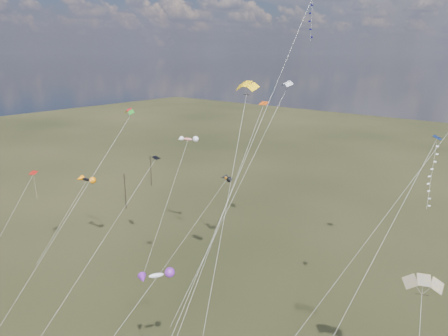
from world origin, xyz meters
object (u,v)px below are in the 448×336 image
Objects in this scene: utility_pole_near at (125,191)px; utility_pole_far at (151,170)px; novelty_black_orange at (86,180)px; parafoil_yellow at (247,85)px.

utility_pole_near is 16.12m from utility_pole_far.
novelty_black_orange is (12.05, -16.09, 9.05)m from utility_pole_near.
novelty_black_orange is at bearing -53.17° from utility_pole_near.
parafoil_yellow is at bearing -19.57° from utility_pole_near.
novelty_black_orange is at bearing -179.25° from parafoil_yellow.
parafoil_yellow reaches higher than utility_pole_far.
utility_pole_near is 53.39m from parafoil_yellow.
novelty_black_orange is (-32.03, -0.42, -16.69)m from parafoil_yellow.
parafoil_yellow is 2.22× the size of novelty_black_orange.
utility_pole_near is 22.04m from novelty_black_orange.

